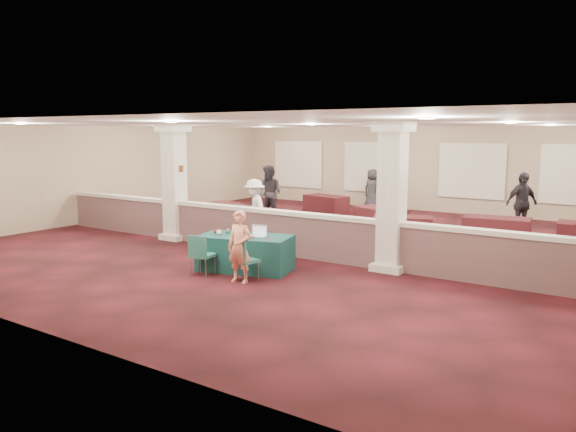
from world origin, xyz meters
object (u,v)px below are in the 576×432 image
Objects in this scene: near_table at (245,253)px; far_table_front_left at (227,215)px; attendee_d at (372,190)px; conf_chair_side at (201,252)px; far_table_back_center at (380,219)px; attendee_a at (270,193)px; attendee_b at (254,208)px; far_table_front_center at (403,228)px; attendee_c at (522,204)px; far_table_back_left at (326,204)px; far_table_front_right at (496,230)px; woman at (240,247)px; conf_chair_main at (243,257)px.

near_table is 5.87m from far_table_front_left.
conf_chair_side is at bearing 111.10° from attendee_d.
attendee_a reaches higher than far_table_back_center.
far_table_back_center is at bearing 73.02° from near_table.
attendee_d is (-1.40, 11.20, 0.28)m from conf_chair_side.
attendee_b is 7.01m from attendee_d.
far_table_front_left is 0.95× the size of attendee_a.
attendee_b reaches higher than far_table_front_center.
attendee_c reaches higher than far_table_front_center.
far_table_front_right is at bearing -18.83° from far_table_back_left.
far_table_front_right is 0.91× the size of attendee_a.
woman is at bearing -47.85° from far_table_front_left.
woman is 0.79× the size of attendee_c.
far_table_front_center is at bearing -4.95° from attendee_a.
far_table_back_center is at bearing 27.24° from far_table_front_left.
attendee_b is (-3.67, -2.07, 0.51)m from far_table_front_center.
far_table_front_center is at bearing 92.65° from conf_chair_main.
attendee_b is at bearing -27.95° from far_table_front_left.
far_table_front_center is 3.72m from attendee_c.
near_table is at bearing -46.12° from far_table_front_left.
attendee_d is at bearing 85.28° from near_table.
attendee_c is (3.52, 8.66, 0.43)m from conf_chair_main.
attendee_c reaches higher than far_table_back_left.
far_table_front_center is at bearing -158.09° from far_table_front_right.
conf_chair_side is 9.94m from attendee_c.
attendee_a is 1.18× the size of attendee_d.
attendee_a reaches higher than conf_chair_main.
attendee_d is at bearing 118.62° from far_table_back_center.
attendee_a is (-3.59, 5.91, 0.56)m from near_table.
attendee_b is 1.05× the size of attendee_d.
near_table reaches higher than far_table_front_center.
woman is at bearing -69.90° from far_table_back_left.
attendee_b is (-5.99, -3.00, 0.49)m from far_table_front_right.
conf_chair_side is at bearing -63.49° from attendee_a.
attendee_b is at bearing -127.41° from far_table_back_center.
far_table_front_right is (2.32, 0.93, 0.02)m from far_table_front_center.
near_table is at bearing 136.99° from conf_chair_main.
far_table_front_right is at bearing 14.41° from far_table_front_left.
attendee_c reaches higher than conf_chair_side.
attendee_c is (6.96, -0.62, 0.59)m from far_table_back_left.
far_table_back_left is (-2.89, 8.52, -0.05)m from near_table.
far_table_back_left is at bearing 143.60° from far_table_front_center.
attendee_b reaches higher than conf_chair_main.
far_table_front_left is at bearing -152.76° from far_table_back_center.
attendee_d is at bearing 87.14° from conf_chair_side.
attendee_a reaches higher than far_table_front_center.
near_table is 2.26× the size of conf_chair_side.
attendee_c is (7.65, 1.99, -0.02)m from attendee_a.
far_table_front_center is (0.92, 6.06, -0.17)m from conf_chair_main.
far_table_back_center is at bearing 132.58° from attendee_d.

